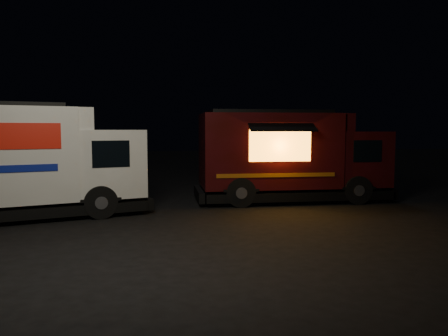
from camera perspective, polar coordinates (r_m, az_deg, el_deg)
The scene contains 3 objects.
ground at distance 11.53m, azimuth -0.52°, elevation -7.52°, with size 80.00×80.00×0.00m, color black.
white_truck at distance 13.59m, azimuth -25.19°, elevation 0.81°, with size 7.15×2.44×3.24m, color silver, non-canonical shape.
red_truck at distance 15.58m, azimuth 8.92°, elevation 1.59°, with size 6.81×2.50×3.17m, color #33090D, non-canonical shape.
Camera 1 is at (-1.52, -11.15, 2.52)m, focal length 35.00 mm.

